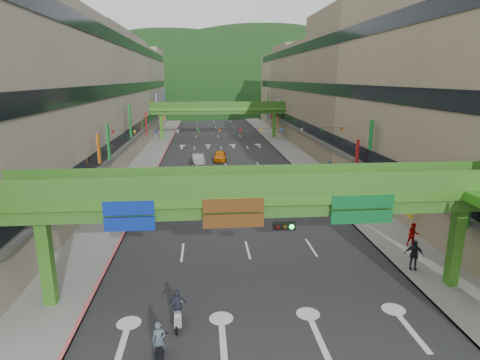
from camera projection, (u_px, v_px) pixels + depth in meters
name	position (u px, v px, depth m)	size (l,w,h in m)	color
road_slab	(222.00, 152.00, 64.47)	(18.00, 140.00, 0.02)	#28282B
sidewalk_left	(153.00, 153.00, 63.50)	(4.00, 140.00, 0.15)	gray
sidewalk_right	(289.00, 151.00, 65.41)	(4.00, 140.00, 0.15)	gray
curb_left	(165.00, 152.00, 63.66)	(0.20, 140.00, 0.18)	#CC5959
curb_right	(278.00, 151.00, 65.24)	(0.20, 140.00, 0.18)	gray
building_row_left	(96.00, 92.00, 60.49)	(12.80, 95.00, 19.00)	#9E937F
building_row_right	(340.00, 92.00, 63.78)	(12.80, 95.00, 19.00)	gray
overpass_near	(281.00, 208.00, 20.21)	(28.00, 12.27, 7.10)	#4C9E2D
overpass_far	(218.00, 111.00, 77.61)	(28.00, 2.20, 7.10)	#4C9E2D
hill_left	(175.00, 106.00, 169.32)	(168.00, 140.00, 112.00)	#1C4419
hill_right	(262.00, 103.00, 192.09)	(208.00, 176.00, 128.00)	#1C4419
bunting_string	(230.00, 131.00, 43.70)	(26.00, 0.36, 0.47)	black
scooter_rider_near	(159.00, 345.00, 16.55)	(0.61, 1.60, 1.91)	black
scooter_rider_mid	(226.00, 188.00, 39.68)	(0.82, 1.60, 2.03)	black
scooter_rider_left	(177.00, 309.00, 18.97)	(0.97, 1.60, 1.97)	#9B9CA4
scooter_rider_far	(235.00, 177.00, 44.45)	(0.86, 1.58, 1.91)	#901D00
parked_scooter_row	(307.00, 187.00, 41.99)	(1.60, 7.19, 1.08)	black
car_silver	(198.00, 160.00, 54.79)	(1.56, 4.48, 1.48)	#929499
car_yellow	(220.00, 156.00, 57.42)	(1.75, 4.34, 1.48)	orange
pedestrian_red	(413.00, 237.00, 27.94)	(0.82, 0.64, 1.69)	#A80906
pedestrian_dark	(414.00, 257.00, 24.56)	(1.11, 0.46, 1.89)	black
pedestrian_blue	(329.00, 169.00, 48.62)	(0.82, 0.53, 1.76)	#3C5261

